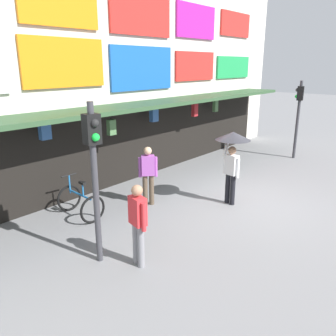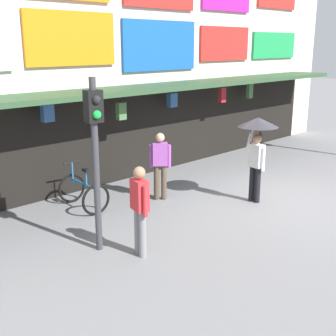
# 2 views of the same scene
# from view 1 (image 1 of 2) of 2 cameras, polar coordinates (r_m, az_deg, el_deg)

# --- Properties ---
(ground_plane) EXTENTS (80.00, 80.00, 0.00)m
(ground_plane) POSITION_cam_1_polar(r_m,az_deg,el_deg) (10.23, 12.40, -5.56)
(ground_plane) COLOR slate
(shopfront) EXTENTS (18.00, 2.60, 8.00)m
(shopfront) POSITION_cam_1_polar(r_m,az_deg,el_deg) (12.24, -6.43, 17.36)
(shopfront) COLOR beige
(shopfront) RESTS_ON ground
(traffic_light_near) EXTENTS (0.32, 0.35, 3.20)m
(traffic_light_near) POSITION_cam_1_polar(r_m,az_deg,el_deg) (6.54, -12.19, 1.47)
(traffic_light_near) COLOR #38383D
(traffic_light_near) RESTS_ON ground
(traffic_light_far) EXTENTS (0.33, 0.35, 3.20)m
(traffic_light_far) POSITION_cam_1_polar(r_m,az_deg,el_deg) (15.25, 20.84, 9.40)
(traffic_light_far) COLOR #38383D
(traffic_light_far) RESTS_ON ground
(bicycle_parked) EXTENTS (0.79, 1.20, 1.05)m
(bicycle_parked) POSITION_cam_1_polar(r_m,az_deg,el_deg) (9.25, -14.34, -5.53)
(bicycle_parked) COLOR black
(bicycle_parked) RESTS_ON ground
(pedestrian_in_blue) EXTENTS (0.30, 0.52, 1.68)m
(pedestrian_in_blue) POSITION_cam_1_polar(r_m,az_deg,el_deg) (6.70, -5.02, -8.73)
(pedestrian_in_blue) COLOR gray
(pedestrian_in_blue) RESTS_ON ground
(pedestrian_in_green) EXTENTS (0.42, 0.40, 1.68)m
(pedestrian_in_green) POSITION_cam_1_polar(r_m,az_deg,el_deg) (9.54, -3.33, -0.78)
(pedestrian_in_green) COLOR brown
(pedestrian_in_green) RESTS_ON ground
(pedestrian_with_umbrella) EXTENTS (0.96, 0.96, 2.08)m
(pedestrian_with_umbrella) POSITION_cam_1_polar(r_m,az_deg,el_deg) (9.56, 10.63, 3.32)
(pedestrian_with_umbrella) COLOR black
(pedestrian_with_umbrella) RESTS_ON ground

